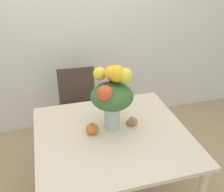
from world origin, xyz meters
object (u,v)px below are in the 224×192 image
at_px(flower_vase, 112,93).
at_px(turkey_figurine, 132,120).
at_px(dining_chair_near_window, 79,108).
at_px(pumpkin, 92,129).

bearing_deg(flower_vase, turkey_figurine, -3.32).
distance_m(flower_vase, dining_chair_near_window, 0.99).
bearing_deg(flower_vase, pumpkin, -166.71).
distance_m(pumpkin, turkey_figurine, 0.34).
bearing_deg(dining_chair_near_window, turkey_figurine, -65.10).
bearing_deg(pumpkin, turkey_figurine, 5.40).
relative_size(pumpkin, turkey_figurine, 0.84).
distance_m(turkey_figurine, dining_chair_near_window, 0.92).
bearing_deg(pumpkin, flower_vase, 13.29).
bearing_deg(turkey_figurine, pumpkin, -174.60).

